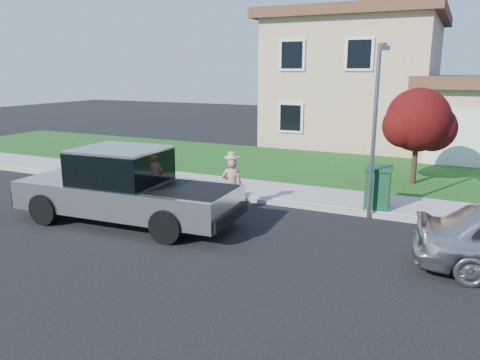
% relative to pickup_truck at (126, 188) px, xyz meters
% --- Properties ---
extents(ground, '(80.00, 80.00, 0.00)m').
position_rel_pickup_truck_xyz_m(ground, '(2.16, 0.31, -0.91)').
color(ground, black).
rests_on(ground, ground).
extents(curb, '(40.00, 0.20, 0.12)m').
position_rel_pickup_truck_xyz_m(curb, '(3.16, 3.21, -0.85)').
color(curb, gray).
rests_on(curb, ground).
extents(sidewalk, '(40.00, 2.00, 0.15)m').
position_rel_pickup_truck_xyz_m(sidewalk, '(3.16, 4.31, -0.84)').
color(sidewalk, gray).
rests_on(sidewalk, ground).
extents(lawn, '(40.00, 7.00, 0.10)m').
position_rel_pickup_truck_xyz_m(lawn, '(3.16, 8.81, -0.86)').
color(lawn, '#113C11').
rests_on(lawn, ground).
extents(house, '(14.00, 11.30, 6.85)m').
position_rel_pickup_truck_xyz_m(house, '(3.48, 16.69, 2.25)').
color(house, tan).
rests_on(house, ground).
extents(pickup_truck, '(6.07, 2.43, 1.96)m').
position_rel_pickup_truck_xyz_m(pickup_truck, '(0.00, 0.00, 0.00)').
color(pickup_truck, black).
rests_on(pickup_truck, ground).
extents(woman, '(0.65, 0.53, 1.69)m').
position_rel_pickup_truck_xyz_m(woman, '(2.05, 2.04, -0.11)').
color(woman, tan).
rests_on(woman, ground).
extents(ornamental_tree, '(2.36, 2.13, 3.24)m').
position_rel_pickup_truck_xyz_m(ornamental_tree, '(6.38, 7.37, 1.26)').
color(ornamental_tree, black).
rests_on(ornamental_tree, lawn).
extents(trash_bin, '(0.78, 0.88, 1.16)m').
position_rel_pickup_truck_xyz_m(trash_bin, '(5.75, 3.69, -0.17)').
color(trash_bin, '#0F3A1F').
rests_on(trash_bin, sidewalk).
extents(street_lamp, '(0.38, 0.58, 4.53)m').
position_rel_pickup_truck_xyz_m(street_lamp, '(5.68, 3.01, 1.67)').
color(street_lamp, slate).
rests_on(street_lamp, ground).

